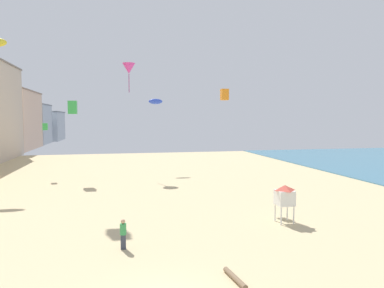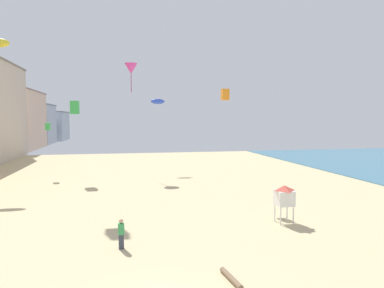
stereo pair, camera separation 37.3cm
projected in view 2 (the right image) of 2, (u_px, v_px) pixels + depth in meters
The scene contains 11 objects.
boardwalk_hotel_far at pixel (9, 120), 80.42m from camera, with size 12.60×19.55×13.42m.
boardwalk_hotel_distant at pixel (29, 124), 97.94m from camera, with size 12.29×13.71×11.05m.
boardwalk_hotel_furthest at pixel (43, 126), 114.58m from camera, with size 14.74×16.76×9.38m.
kite_flyer at pixel (121, 232), 18.90m from camera, with size 0.34×0.34×1.64m.
lifeguard_stand at pixel (284, 196), 23.57m from camera, with size 1.10×1.10×2.55m.
driftwood_log at pixel (231, 278), 15.20m from camera, with size 0.24×0.24×1.91m, color #7A6047.
kite_magenta_delta at pixel (131, 69), 44.38m from camera, with size 1.60×1.60×3.63m.
kite_green_box at pixel (48, 127), 41.97m from camera, with size 0.53×0.53×0.83m.
kite_orange_box at pixel (225, 95), 29.79m from camera, with size 0.60×0.60×0.94m.
kite_green_box_2 at pixel (75, 107), 40.00m from camera, with size 0.94×0.94×1.48m.
kite_blue_parafoil at pixel (158, 101), 47.44m from camera, with size 1.84×0.51×0.72m.
Camera 2 is at (-1.21, -12.36, 6.97)m, focal length 33.03 mm.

